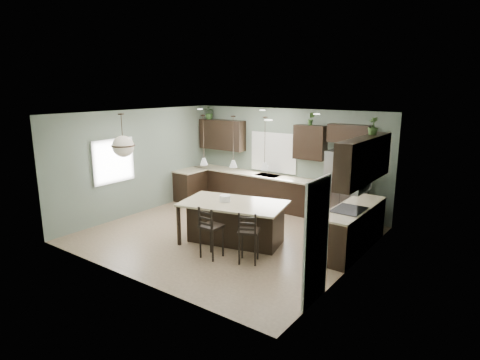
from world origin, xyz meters
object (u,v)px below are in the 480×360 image
(kitchen_island, at_px, (234,223))
(bar_stool_right, at_px, (249,237))
(refrigerator, at_px, (346,188))
(serving_dish, at_px, (225,198))
(plant_back_left, at_px, (210,113))
(bar_stool_center, at_px, (211,232))

(kitchen_island, bearing_deg, bar_stool_right, -50.77)
(refrigerator, bearing_deg, serving_dish, -121.30)
(bar_stool_right, height_order, plant_back_left, plant_back_left)
(bar_stool_center, distance_m, bar_stool_right, 0.78)
(refrigerator, xyz_separation_m, kitchen_island, (-1.48, -2.70, -0.46))
(bar_stool_center, distance_m, plant_back_left, 5.30)
(refrigerator, distance_m, bar_stool_right, 3.43)
(refrigerator, bearing_deg, kitchen_island, -118.66)
(refrigerator, relative_size, serving_dish, 7.71)
(serving_dish, relative_size, bar_stool_right, 0.23)
(refrigerator, distance_m, serving_dish, 3.22)
(bar_stool_right, xyz_separation_m, plant_back_left, (-3.89, 3.49, 2.07))
(kitchen_island, bearing_deg, bar_stool_center, -96.53)
(bar_stool_center, height_order, bar_stool_right, bar_stool_center)
(refrigerator, xyz_separation_m, plant_back_left, (-4.52, 0.15, 1.68))
(plant_back_left, bearing_deg, kitchen_island, -43.17)
(bar_stool_center, bearing_deg, bar_stool_right, 18.20)
(refrigerator, bearing_deg, bar_stool_center, -110.88)
(serving_dish, distance_m, plant_back_left, 4.37)
(kitchen_island, xyz_separation_m, bar_stool_right, (0.85, -0.64, 0.07))
(kitchen_island, height_order, plant_back_left, plant_back_left)
(refrigerator, relative_size, bar_stool_right, 1.74)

